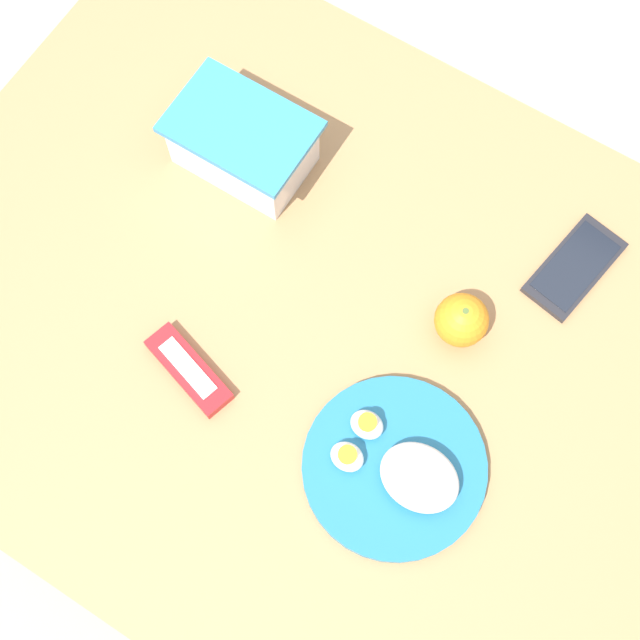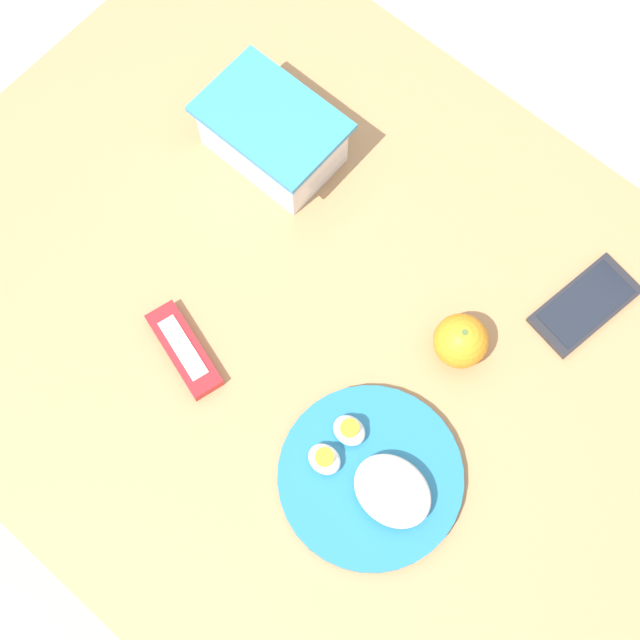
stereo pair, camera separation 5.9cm
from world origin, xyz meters
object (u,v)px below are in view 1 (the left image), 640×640
at_px(orange_fruit, 462,320).
at_px(candy_bar, 189,370).
at_px(rice_plate, 398,468).
at_px(food_container, 243,144).
at_px(cell_phone, 575,267).

relative_size(orange_fruit, candy_bar, 0.51).
relative_size(orange_fruit, rice_plate, 0.31).
relative_size(rice_plate, candy_bar, 1.67).
xyz_separation_m(food_container, cell_phone, (0.47, 0.10, -0.04)).
height_order(rice_plate, candy_bar, rice_plate).
distance_m(food_container, candy_bar, 0.32).
bearing_deg(rice_plate, candy_bar, -173.82).
height_order(orange_fruit, candy_bar, orange_fruit).
xyz_separation_m(orange_fruit, rice_plate, (0.03, -0.21, -0.02)).
height_order(food_container, orange_fruit, food_container).
relative_size(food_container, cell_phone, 1.21).
height_order(food_container, cell_phone, food_container).
bearing_deg(orange_fruit, candy_bar, -138.55).
bearing_deg(candy_bar, rice_plate, 6.18).
xyz_separation_m(rice_plate, cell_phone, (0.07, 0.37, -0.01)).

